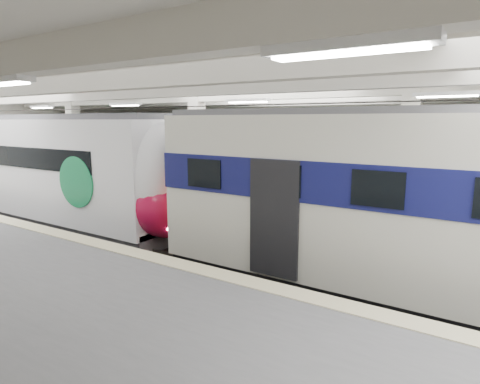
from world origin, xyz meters
The scene contains 4 objects.
station_hall centered at (0.00, -1.74, 3.24)m, with size 36.00×24.00×5.75m.
modern_emu centered at (-7.03, 0.00, 2.22)m, with size 14.02×2.89×4.51m.
older_rer centered at (6.36, 0.00, 2.40)m, with size 13.94×3.08×4.58m.
far_train centered at (-4.66, 5.50, 2.34)m, with size 14.33×3.52×4.53m.
Camera 1 is at (7.26, -9.71, 4.29)m, focal length 30.00 mm.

